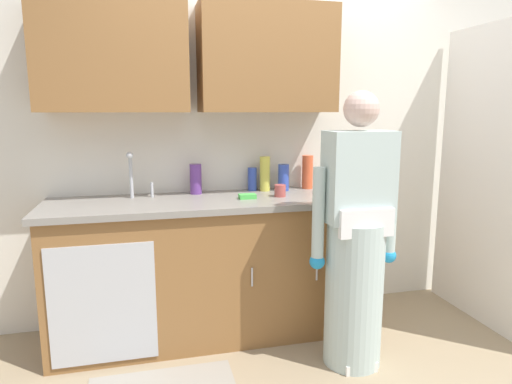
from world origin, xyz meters
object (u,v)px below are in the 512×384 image
sink (138,204)px  person_at_sink (355,253)px  bottle_dish_liquid (283,177)px  sponge (247,196)px  bottle_cleaner_spray (307,172)px  knife_on_counter (319,195)px  bottle_water_short (196,179)px  bottle_water_tall (265,174)px  bottle_soap (252,179)px  cup_by_sink (280,191)px

sink → person_at_sink: 1.38m
bottle_dish_liquid → sink: bearing=-170.2°
sponge → bottle_cleaner_spray: bearing=28.1°
bottle_dish_liquid → sponge: bottle_dish_liquid is taller
sponge → person_at_sink: bearing=-44.6°
bottle_dish_liquid → knife_on_counter: 0.32m
person_at_sink → bottle_cleaner_spray: bearing=90.7°
sink → bottle_dish_liquid: sink is taller
bottle_water_short → knife_on_counter: (0.80, -0.28, -0.10)m
bottle_water_tall → bottle_dish_liquid: (0.13, -0.02, -0.03)m
bottle_water_short → bottle_soap: 0.41m
sink → sponge: size_ratio=4.55×
bottle_dish_liquid → cup_by_sink: (-0.09, -0.22, -0.05)m
bottle_cleaner_spray → sponge: bearing=-151.9°
bottle_water_short → bottle_cleaner_spray: bottle_cleaner_spray is taller
bottle_water_short → sponge: (0.31, -0.25, -0.09)m
cup_by_sink → knife_on_counter: (0.27, -0.04, -0.04)m
bottle_soap → cup_by_sink: 0.30m
sink → bottle_water_tall: (0.89, 0.20, 0.14)m
sink → bottle_water_short: sink is taller
bottle_water_tall → bottle_water_short: (-0.50, -0.00, -0.02)m
bottle_dish_liquid → knife_on_counter: bottle_dish_liquid is taller
bottle_water_tall → bottle_dish_liquid: bottle_water_tall is taller
bottle_soap → knife_on_counter: bottle_soap is taller
person_at_sink → bottle_soap: bearing=117.8°
bottle_soap → bottle_water_tall: bearing=-21.6°
sponge → cup_by_sink: bearing=4.1°
person_at_sink → bottle_water_short: bearing=137.2°
sink → bottle_water_short: (0.39, 0.20, 0.12)m
person_at_sink → bottle_water_tall: size_ratio=6.55×
bottle_water_short → knife_on_counter: bottle_water_short is taller
bottle_water_tall → sponge: bearing=-126.1°
bottle_dish_liquid → person_at_sink: bearing=-74.5°
sink → knife_on_counter: size_ratio=2.08×
sink → bottle_water_short: size_ratio=2.41×
bottle_soap → cup_by_sink: bearing=-65.2°
knife_on_counter → person_at_sink: bearing=-172.7°
sink → bottle_soap: size_ratio=3.01×
bottle_cleaner_spray → sponge: 0.60m
sink → sponge: (0.70, -0.06, 0.03)m
knife_on_counter → bottle_cleaner_spray: bearing=-1.3°
sink → cup_by_sink: 0.93m
bottle_dish_liquid → cup_by_sink: bearing=-112.7°
cup_by_sink → bottle_dish_liquid: bearing=67.3°
bottle_water_short → cup_by_sink: 0.59m
bottle_soap → person_at_sink: bearing=-62.2°
cup_by_sink → knife_on_counter: cup_by_sink is taller
bottle_soap → knife_on_counter: bearing=-38.5°
person_at_sink → knife_on_counter: (-0.03, 0.50, 0.25)m
sink → bottle_water_short: bearing=26.8°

